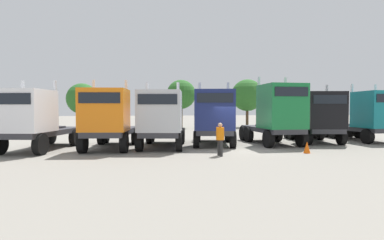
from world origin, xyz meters
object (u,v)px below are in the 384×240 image
(semi_truck_silver, at_px, (161,118))
(semi_truck_black, at_px, (318,116))
(visitor_in_hivis, at_px, (220,137))
(semi_truck_white, at_px, (33,119))
(semi_truck_orange, at_px, (108,119))
(semi_truck_navy, at_px, (214,117))
(semi_truck_green, at_px, (278,114))
(traffic_cone_near, at_px, (307,147))
(semi_truck_teal, at_px, (370,116))

(semi_truck_silver, bearing_deg, semi_truck_black, 106.23)
(semi_truck_silver, distance_m, semi_truck_black, 10.98)
(visitor_in_hivis, bearing_deg, semi_truck_white, 153.65)
(semi_truck_orange, xyz_separation_m, semi_truck_silver, (3.03, -0.07, 0.01))
(semi_truck_white, height_order, semi_truck_navy, semi_truck_navy)
(visitor_in_hivis, bearing_deg, semi_truck_silver, 121.13)
(semi_truck_silver, relative_size, semi_truck_green, 1.11)
(semi_truck_orange, height_order, semi_truck_silver, semi_truck_orange)
(traffic_cone_near, bearing_deg, semi_truck_orange, 160.26)
(semi_truck_navy, relative_size, semi_truck_green, 1.08)
(semi_truck_white, relative_size, semi_truck_silver, 1.05)
(semi_truck_navy, height_order, semi_truck_teal, semi_truck_teal)
(semi_truck_black, relative_size, traffic_cone_near, 9.86)
(semi_truck_green, bearing_deg, semi_truck_silver, -87.52)
(semi_truck_green, bearing_deg, semi_truck_teal, 96.55)
(semi_truck_silver, height_order, semi_truck_black, semi_truck_black)
(semi_truck_orange, bearing_deg, semi_truck_silver, 99.51)
(semi_truck_white, xyz_separation_m, visitor_in_hivis, (9.53, -3.86, -0.82))
(semi_truck_silver, height_order, semi_truck_teal, semi_truck_teal)
(semi_truck_white, height_order, semi_truck_green, semi_truck_green)
(semi_truck_green, distance_m, traffic_cone_near, 3.94)
(semi_truck_teal, bearing_deg, semi_truck_green, -81.31)
(semi_truck_orange, bearing_deg, semi_truck_white, -83.19)
(semi_truck_silver, xyz_separation_m, semi_truck_black, (10.96, 0.51, 0.06))
(semi_truck_black, bearing_deg, semi_truck_silver, -73.36)
(semi_truck_green, distance_m, semi_truck_teal, 7.57)
(semi_truck_navy, distance_m, visitor_in_hivis, 4.35)
(semi_truck_green, bearing_deg, traffic_cone_near, -0.47)
(semi_truck_navy, height_order, semi_truck_green, semi_truck_green)
(semi_truck_black, relative_size, visitor_in_hivis, 3.71)
(semi_truck_orange, relative_size, semi_truck_green, 1.13)
(semi_truck_navy, height_order, semi_truck_black, semi_truck_navy)
(traffic_cone_near, bearing_deg, semi_truck_teal, 26.96)
(semi_truck_teal, relative_size, visitor_in_hivis, 3.82)
(semi_truck_silver, relative_size, semi_truck_teal, 1.03)
(traffic_cone_near, bearing_deg, semi_truck_green, 86.24)
(semi_truck_green, relative_size, visitor_in_hivis, 3.53)
(semi_truck_white, height_order, semi_truck_teal, semi_truck_teal)
(semi_truck_teal, xyz_separation_m, visitor_in_hivis, (-12.61, -3.83, -0.91))
(semi_truck_navy, relative_size, semi_truck_black, 1.02)
(semi_truck_orange, distance_m, semi_truck_navy, 6.52)
(semi_truck_silver, xyz_separation_m, semi_truck_green, (7.54, -0.11, 0.26))
(semi_truck_orange, height_order, visitor_in_hivis, semi_truck_orange)
(semi_truck_black, bearing_deg, semi_truck_navy, -76.97)
(semi_truck_orange, xyz_separation_m, semi_truck_green, (10.57, -0.18, 0.27))
(semi_truck_silver, bearing_deg, semi_truck_green, 102.73)
(semi_truck_navy, xyz_separation_m, visitor_in_hivis, (-0.98, -4.14, -0.91))
(semi_truck_white, xyz_separation_m, semi_truck_orange, (4.01, -0.29, 0.01))
(semi_truck_orange, relative_size, semi_truck_navy, 1.05)
(semi_truck_black, bearing_deg, visitor_in_hivis, -50.69)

